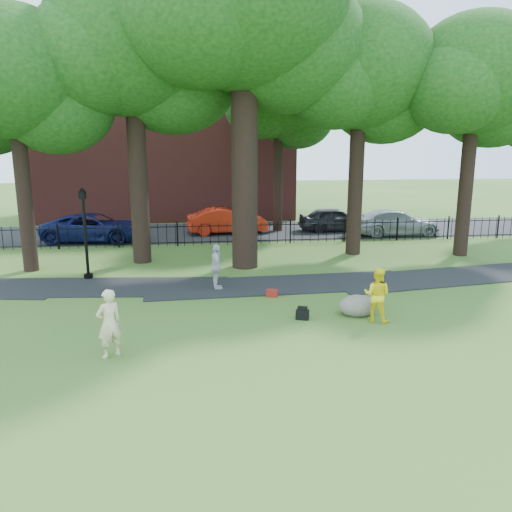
{
  "coord_description": "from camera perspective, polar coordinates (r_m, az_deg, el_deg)",
  "views": [
    {
      "loc": [
        -2.26,
        -13.93,
        5.16
      ],
      "look_at": [
        -0.17,
        2.0,
        1.58
      ],
      "focal_mm": 35.0,
      "sensor_mm": 36.0,
      "label": 1
    }
  ],
  "objects": [
    {
      "name": "navy_van",
      "position": [
        28.63,
        -18.02,
        3.1
      ],
      "size": [
        5.76,
        3.2,
        1.52
      ],
      "primitive_type": "imported",
      "rotation": [
        0.0,
        0.0,
        1.44
      ],
      "color": "#0E1548",
      "rests_on": "ground"
    },
    {
      "name": "tree_row",
      "position": [
        22.71,
        -0.4,
        20.13
      ],
      "size": [
        26.82,
        7.96,
        12.42
      ],
      "color": "black",
      "rests_on": "ground"
    },
    {
      "name": "grey_car",
      "position": [
        30.97,
        8.96,
        4.18
      ],
      "size": [
        4.36,
        1.87,
        1.47
      ],
      "primitive_type": "imported",
      "rotation": [
        0.0,
        0.0,
        1.6
      ],
      "color": "black",
      "rests_on": "ground"
    },
    {
      "name": "iron_fence",
      "position": [
        26.43,
        -2.45,
        2.6
      ],
      "size": [
        44.0,
        0.04,
        1.2
      ],
      "color": "black",
      "rests_on": "ground"
    },
    {
      "name": "ground",
      "position": [
        15.03,
        1.66,
        -7.53
      ],
      "size": [
        120.0,
        120.0,
        0.0
      ],
      "primitive_type": "plane",
      "color": "#335C20",
      "rests_on": "ground"
    },
    {
      "name": "lamppost",
      "position": [
        20.44,
        -18.92,
        2.28
      ],
      "size": [
        0.36,
        0.36,
        3.58
      ],
      "rotation": [
        0.0,
        0.0,
        -0.22
      ],
      "color": "black",
      "rests_on": "ground"
    },
    {
      "name": "red_bag",
      "position": [
        17.39,
        1.85,
        -4.27
      ],
      "size": [
        0.44,
        0.36,
        0.26
      ],
      "primitive_type": "cube",
      "rotation": [
        0.0,
        0.0,
        -0.38
      ],
      "color": "maroon",
      "rests_on": "ground"
    },
    {
      "name": "street",
      "position": [
        30.46,
        -3.1,
        2.78
      ],
      "size": [
        80.0,
        7.0,
        0.02
      ],
      "primitive_type": "cube",
      "color": "black",
      "rests_on": "ground"
    },
    {
      "name": "man",
      "position": [
        15.28,
        13.66,
        -4.34
      ],
      "size": [
        1.0,
        0.95,
        1.63
      ],
      "primitive_type": "imported",
      "rotation": [
        0.0,
        0.0,
        2.57
      ],
      "color": "yellow",
      "rests_on": "ground"
    },
    {
      "name": "boulder",
      "position": [
        15.84,
        11.53,
        -5.41
      ],
      "size": [
        1.31,
        1.07,
        0.69
      ],
      "primitive_type": "ellipsoid",
      "rotation": [
        0.0,
        0.0,
        0.17
      ],
      "color": "slate",
      "rests_on": "ground"
    },
    {
      "name": "brick_building",
      "position": [
        37.98,
        -10.38,
        13.62
      ],
      "size": [
        18.0,
        8.0,
        12.0
      ],
      "primitive_type": "cube",
      "color": "maroon",
      "rests_on": "ground"
    },
    {
      "name": "pedestrian",
      "position": [
        18.15,
        -4.54,
        -1.27
      ],
      "size": [
        0.49,
        1.01,
        1.67
      ],
      "primitive_type": "imported",
      "rotation": [
        0.0,
        0.0,
        1.66
      ],
      "color": "#BCBCC1",
      "rests_on": "ground"
    },
    {
      "name": "silver_car",
      "position": [
        30.26,
        15.67,
        3.69
      ],
      "size": [
        5.15,
        2.12,
        1.49
      ],
      "primitive_type": "imported",
      "rotation": [
        0.0,
        0.0,
        1.57
      ],
      "color": "#9799A0",
      "rests_on": "ground"
    },
    {
      "name": "footpath",
      "position": [
        18.85,
        2.79,
        -3.35
      ],
      "size": [
        36.07,
        3.85,
        0.03
      ],
      "primitive_type": "cube",
      "rotation": [
        0.0,
        0.0,
        0.03
      ],
      "color": "black",
      "rests_on": "ground"
    },
    {
      "name": "big_tree",
      "position": [
        21.74,
        -1.05,
        25.8
      ],
      "size": [
        10.08,
        8.61,
        14.37
      ],
      "color": "black",
      "rests_on": "ground"
    },
    {
      "name": "red_sedan",
      "position": [
        29.72,
        -3.33,
        4.05
      ],
      "size": [
        4.81,
        1.95,
        1.55
      ],
      "primitive_type": "imported",
      "rotation": [
        0.0,
        0.0,
        1.64
      ],
      "color": "#B6200E",
      "rests_on": "ground"
    },
    {
      "name": "woman",
      "position": [
        12.9,
        -16.44,
        -7.39
      ],
      "size": [
        0.76,
        0.7,
        1.75
      ],
      "primitive_type": "imported",
      "rotation": [
        0.0,
        0.0,
        3.72
      ],
      "color": "beige",
      "rests_on": "ground"
    },
    {
      "name": "backpack",
      "position": [
        15.27,
        5.33,
        -6.68
      ],
      "size": [
        0.45,
        0.37,
        0.29
      ],
      "primitive_type": "cube",
      "rotation": [
        0.0,
        0.0,
        -0.37
      ],
      "color": "black",
      "rests_on": "ground"
    }
  ]
}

